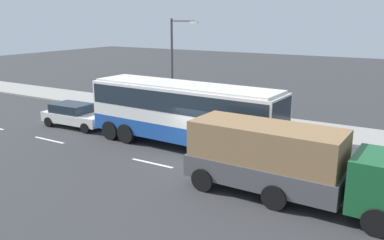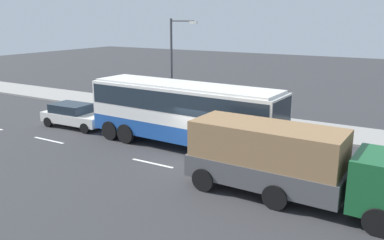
% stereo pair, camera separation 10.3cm
% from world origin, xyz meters
% --- Properties ---
extents(ground_plane, '(120.00, 120.00, 0.00)m').
position_xyz_m(ground_plane, '(0.00, 0.00, 0.00)').
color(ground_plane, '#333335').
extents(sidewalk_curb, '(80.00, 4.00, 0.15)m').
position_xyz_m(sidewalk_curb, '(0.00, 8.14, 0.07)').
color(sidewalk_curb, gray).
rests_on(sidewalk_curb, ground_plane).
extents(lane_centreline, '(35.71, 0.16, 0.01)m').
position_xyz_m(lane_centreline, '(2.17, -1.60, 0.00)').
color(lane_centreline, white).
rests_on(lane_centreline, ground_plane).
extents(coach_bus, '(11.08, 3.12, 3.46)m').
position_xyz_m(coach_bus, '(-1.58, 1.39, 2.15)').
color(coach_bus, '#1E4C9E').
rests_on(coach_bus, ground_plane).
extents(cargo_truck, '(8.37, 2.75, 2.82)m').
position_xyz_m(cargo_truck, '(5.28, -2.04, 1.55)').
color(cargo_truck, '#19592D').
rests_on(cargo_truck, ground_plane).
extents(car_white_minivan, '(4.51, 2.12, 1.48)m').
position_xyz_m(car_white_minivan, '(-9.85, 1.33, 0.79)').
color(car_white_minivan, white).
rests_on(car_white_minivan, ground_plane).
extents(pedestrian_near_curb, '(0.32, 0.32, 1.70)m').
position_xyz_m(pedestrian_near_curb, '(0.27, 7.86, 1.13)').
color(pedestrian_near_curb, black).
rests_on(pedestrian_near_curb, sidewalk_curb).
extents(street_lamp, '(2.07, 0.24, 6.66)m').
position_xyz_m(street_lamp, '(-5.47, 6.45, 4.03)').
color(street_lamp, '#47474C').
rests_on(street_lamp, sidewalk_curb).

